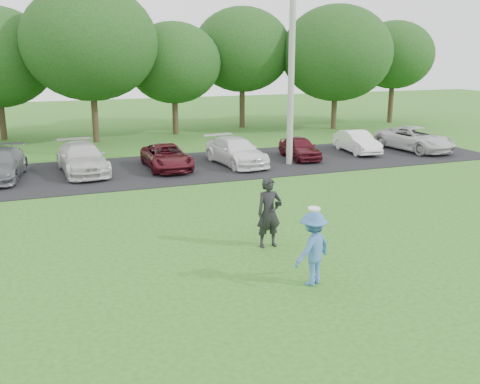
{
  "coord_description": "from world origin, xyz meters",
  "views": [
    {
      "loc": [
        -4.97,
        -9.73,
        5.02
      ],
      "look_at": [
        0.0,
        3.5,
        1.3
      ],
      "focal_mm": 40.0,
      "sensor_mm": 36.0,
      "label": 1
    }
  ],
  "objects": [
    {
      "name": "camera_bystander",
      "position": [
        0.45,
        2.54,
        0.93
      ],
      "size": [
        0.68,
        0.46,
        1.87
      ],
      "color": "black",
      "rests_on": "ground"
    },
    {
      "name": "parking_lot",
      "position": [
        0.0,
        13.0,
        0.01
      ],
      "size": [
        32.0,
        6.5,
        0.03
      ],
      "primitive_type": "cube",
      "color": "black",
      "rests_on": "ground"
    },
    {
      "name": "frisbee_player",
      "position": [
        0.41,
        0.03,
        0.83
      ],
      "size": [
        1.23,
        1.01,
        1.83
      ],
      "color": "#3E6FB0",
      "rests_on": "ground"
    },
    {
      "name": "parked_cars",
      "position": [
        -0.73,
        13.08,
        0.62
      ],
      "size": [
        29.04,
        5.07,
        1.25
      ],
      "color": "#525459",
      "rests_on": "parking_lot"
    },
    {
      "name": "ground",
      "position": [
        0.0,
        0.0,
        0.0
      ],
      "size": [
        100.0,
        100.0,
        0.0
      ],
      "primitive_type": "plane",
      "color": "#27651D",
      "rests_on": "ground"
    },
    {
      "name": "utility_pole",
      "position": [
        5.59,
        11.97,
        5.21
      ],
      "size": [
        0.28,
        0.28,
        10.42
      ],
      "primitive_type": "cylinder",
      "color": "#A0A29C",
      "rests_on": "ground"
    },
    {
      "name": "tree_row",
      "position": [
        1.51,
        22.76,
        4.91
      ],
      "size": [
        42.39,
        9.85,
        8.64
      ],
      "color": "#38281C",
      "rests_on": "ground"
    }
  ]
}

